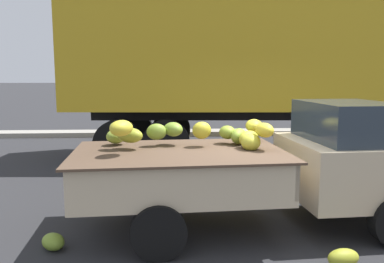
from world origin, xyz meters
name	(u,v)px	position (x,y,z in m)	size (l,w,h in m)	color
ground	(276,222)	(0.00, 0.00, 0.00)	(220.00, 220.00, 0.00)	#28282B
curb_strip	(212,132)	(0.00, 8.31, 0.08)	(80.00, 0.80, 0.16)	gray
pickup_truck	(317,162)	(0.51, -0.08, 0.88)	(4.93, 2.06, 1.70)	#CCB793
semi_trailer	(311,56)	(2.01, 4.46, 2.54)	(12.12, 3.23, 3.95)	gold
fallen_banana_bunch_near_tailgate	(53,242)	(-2.90, -0.72, 0.10)	(0.33, 0.24, 0.19)	olive
fallen_banana_bunch_by_wheel	(343,258)	(0.37, -1.33, 0.10)	(0.36, 0.22, 0.20)	#9FA329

